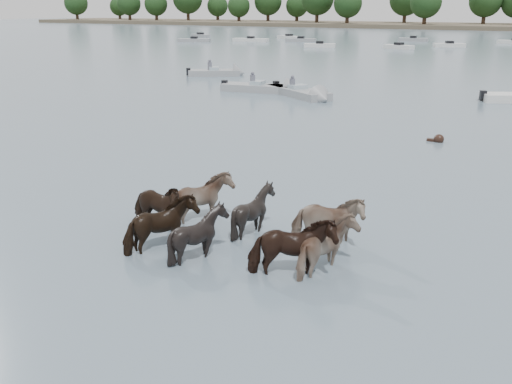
% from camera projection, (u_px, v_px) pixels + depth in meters
% --- Properties ---
extents(ground, '(400.00, 400.00, 0.00)m').
position_uv_depth(ground, '(163.00, 269.00, 12.44)').
color(ground, '#4C616D').
rests_on(ground, ground).
extents(shoreline, '(160.00, 30.00, 1.00)m').
position_uv_depth(shoreline, '(266.00, 23.00, 168.99)').
color(shoreline, '#4C4233').
rests_on(shoreline, ground).
extents(pony_herd, '(6.66, 3.65, 1.60)m').
position_uv_depth(pony_herd, '(235.00, 226.00, 13.52)').
color(pony_herd, black).
rests_on(pony_herd, ground).
extents(swimming_pony, '(0.72, 0.44, 0.44)m').
position_uv_depth(swimming_pony, '(438.00, 139.00, 24.04)').
color(swimming_pony, black).
rests_on(swimming_pony, ground).
extents(motorboat_a, '(5.70, 2.18, 1.92)m').
position_uv_depth(motorboat_a, '(268.00, 89.00, 37.84)').
color(motorboat_a, gray).
rests_on(motorboat_a, ground).
extents(motorboat_b, '(5.89, 4.75, 1.92)m').
position_uv_depth(motorboat_b, '(304.00, 94.00, 35.54)').
color(motorboat_b, gray).
rests_on(motorboat_b, ground).
extents(motorboat_f, '(4.87, 3.86, 1.92)m').
position_uv_depth(motorboat_f, '(223.00, 73.00, 46.74)').
color(motorboat_f, gray).
rests_on(motorboat_f, ground).
extents(distant_flotilla, '(103.03, 24.44, 0.93)m').
position_uv_depth(distant_flotilla, '(487.00, 46.00, 76.62)').
color(distant_flotilla, gray).
rests_on(distant_flotilla, ground).
extents(treeline, '(146.27, 21.34, 12.50)m').
position_uv_depth(treeline, '(278.00, 2.00, 164.60)').
color(treeline, '#382619').
rests_on(treeline, ground).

